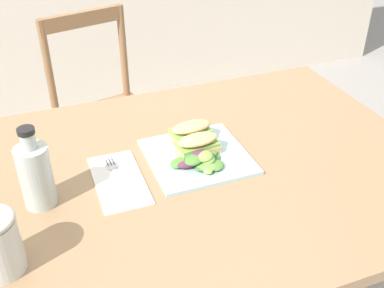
{
  "coord_description": "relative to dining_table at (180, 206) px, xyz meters",
  "views": [
    {
      "loc": [
        -0.41,
        -0.93,
        1.43
      ],
      "look_at": [
        -0.04,
        0.05,
        0.76
      ],
      "focal_mm": 43.41,
      "sensor_mm": 36.0,
      "label": 1
    }
  ],
  "objects": [
    {
      "name": "sandwich_half_front",
      "position": [
        0.07,
        0.04,
        0.16
      ],
      "size": [
        0.12,
        0.08,
        0.06
      ],
      "color": "#DBB270",
      "rests_on": "plate_lunch"
    },
    {
      "name": "dining_table",
      "position": [
        0.0,
        0.0,
        0.0
      ],
      "size": [
        1.33,
        0.91,
        0.74
      ],
      "color": "#997551",
      "rests_on": "ground"
    },
    {
      "name": "bottle_cold_brew",
      "position": [
        -0.34,
        -0.01,
        0.19
      ],
      "size": [
        0.07,
        0.07,
        0.2
      ],
      "color": "black",
      "rests_on": "dining_table"
    },
    {
      "name": "plate_lunch",
      "position": [
        0.06,
        0.04,
        0.12
      ],
      "size": [
        0.26,
        0.26,
        0.01
      ],
      "primitive_type": "cube",
      "color": "silver",
      "rests_on": "dining_table"
    },
    {
      "name": "salad_mixed_greens",
      "position": [
        0.05,
        -0.01,
        0.14
      ],
      "size": [
        0.15,
        0.12,
        0.03
      ],
      "color": "#3D7033",
      "rests_on": "plate_lunch"
    },
    {
      "name": "fork_on_napkin",
      "position": [
        -0.15,
        0.03,
        0.12
      ],
      "size": [
        0.03,
        0.19,
        0.0
      ],
      "color": "silver",
      "rests_on": "napkin_folded"
    },
    {
      "name": "napkin_folded",
      "position": [
        -0.15,
        0.01,
        0.12
      ],
      "size": [
        0.12,
        0.24,
        0.0
      ],
      "primitive_type": "cube",
      "rotation": [
        0.0,
        0.0,
        -0.01
      ],
      "color": "silver",
      "rests_on": "dining_table"
    },
    {
      "name": "chair_wooden_far",
      "position": [
        -0.03,
        0.86,
        -0.17
      ],
      "size": [
        0.49,
        0.49,
        0.87
      ],
      "color": "#8E6642",
      "rests_on": "ground"
    },
    {
      "name": "sandwich_half_back",
      "position": [
        0.07,
        0.11,
        0.16
      ],
      "size": [
        0.12,
        0.08,
        0.06
      ],
      "color": "#DBB270",
      "rests_on": "plate_lunch"
    }
  ]
}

